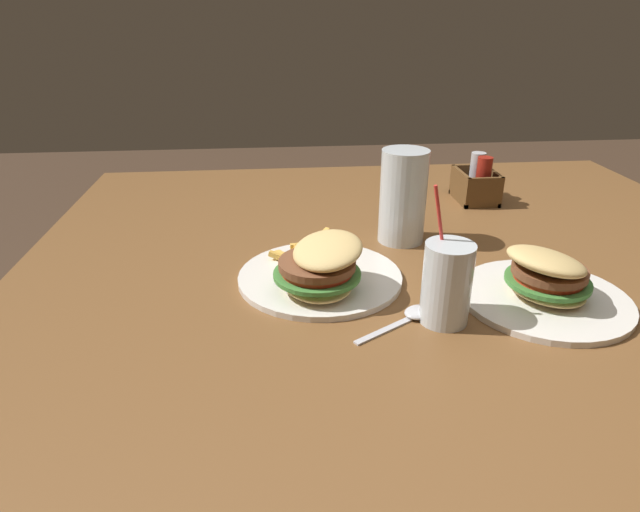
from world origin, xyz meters
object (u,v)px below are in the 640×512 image
at_px(spoon, 414,314).
at_px(meal_plate_far, 546,284).
at_px(beer_glass, 402,200).
at_px(condiment_caddy, 477,184).
at_px(meal_plate_near, 320,269).
at_px(juice_glass, 446,286).

xyz_separation_m(spoon, meal_plate_far, (-0.03, 0.21, 0.02)).
distance_m(beer_glass, condiment_caddy, 0.32).
xyz_separation_m(spoon, condiment_caddy, (-0.51, 0.28, 0.03)).
bearing_deg(meal_plate_near, beer_glass, 135.87).
bearing_deg(condiment_caddy, beer_glass, -46.87).
bearing_deg(beer_glass, juice_glass, -1.05).
relative_size(spoon, meal_plate_far, 0.52).
bearing_deg(meal_plate_near, juice_glass, 54.90).
bearing_deg(beer_glass, meal_plate_near, -44.13).
relative_size(meal_plate_near, meal_plate_far, 1.06).
bearing_deg(meal_plate_near, condiment_caddy, 134.33).
relative_size(meal_plate_near, beer_glass, 1.53).
height_order(spoon, meal_plate_far, meal_plate_far).
height_order(meal_plate_near, condiment_caddy, condiment_caddy).
bearing_deg(beer_glass, meal_plate_far, 32.47).
relative_size(meal_plate_near, juice_glass, 1.36).
bearing_deg(beer_glass, spoon, -8.99).
height_order(meal_plate_far, condiment_caddy, condiment_caddy).
distance_m(meal_plate_near, condiment_caddy, 0.57).
height_order(meal_plate_near, spoon, meal_plate_near).
distance_m(meal_plate_near, meal_plate_far, 0.35).
bearing_deg(meal_plate_near, meal_plate_far, 76.75).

